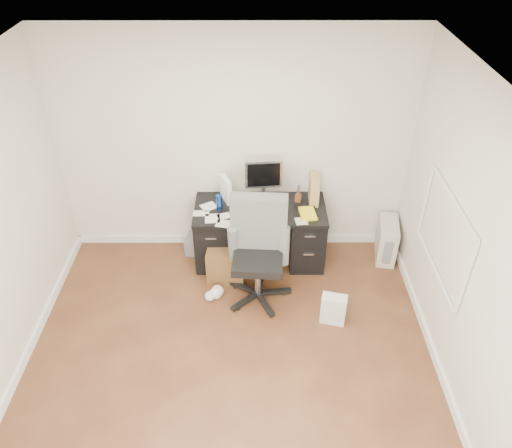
{
  "coord_description": "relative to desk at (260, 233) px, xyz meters",
  "views": [
    {
      "loc": [
        0.24,
        -3.04,
        3.94
      ],
      "look_at": [
        0.25,
        1.2,
        0.85
      ],
      "focal_mm": 35.0,
      "sensor_mm": 36.0,
      "label": 1
    }
  ],
  "objects": [
    {
      "name": "pc_tower",
      "position": [
        1.53,
        0.05,
        -0.16
      ],
      "size": [
        0.29,
        0.52,
        0.49
      ],
      "primitive_type": "cube",
      "rotation": [
        0.0,
        0.0,
        -0.17
      ],
      "color": "#B6B2A4",
      "rests_on": "ground"
    },
    {
      "name": "paper_remote",
      "position": [
        0.05,
        -0.26,
        0.36
      ],
      "size": [
        0.32,
        0.28,
        0.02
      ],
      "primitive_type": null,
      "rotation": [
        0.0,
        0.0,
        -0.19
      ],
      "color": "silver",
      "rests_on": "desk"
    },
    {
      "name": "ground",
      "position": [
        -0.3,
        -1.65,
        -0.4
      ],
      "size": [
        4.0,
        4.0,
        0.0
      ],
      "primitive_type": "plane",
      "color": "#452316",
      "rests_on": "ground"
    },
    {
      "name": "yellow_book",
      "position": [
        0.53,
        -0.14,
        0.37
      ],
      "size": [
        0.21,
        0.25,
        0.04
      ],
      "primitive_type": "cube",
      "rotation": [
        0.0,
        0.0,
        0.11
      ],
      "color": "yellow",
      "rests_on": "desk"
    },
    {
      "name": "loose_papers",
      "position": [
        -0.2,
        -0.05,
        0.35
      ],
      "size": [
        1.1,
        0.6,
        0.0
      ],
      "primitive_type": null,
      "color": "silver",
      "rests_on": "desk"
    },
    {
      "name": "computer_mouse",
      "position": [
        0.17,
        -0.03,
        0.38
      ],
      "size": [
        0.07,
        0.07,
        0.06
      ],
      "primitive_type": "sphere",
      "rotation": [
        0.0,
        0.0,
        -0.13
      ],
      "color": "#B7B7BC",
      "rests_on": "desk"
    },
    {
      "name": "keyboard",
      "position": [
        0.01,
        -0.14,
        0.36
      ],
      "size": [
        0.48,
        0.22,
        0.03
      ],
      "primitive_type": "cube",
      "rotation": [
        0.0,
        0.0,
        -0.14
      ],
      "color": "black",
      "rests_on": "desk"
    },
    {
      "name": "white_binder",
      "position": [
        -0.39,
        0.17,
        0.5
      ],
      "size": [
        0.2,
        0.28,
        0.29
      ],
      "primitive_type": "cube",
      "rotation": [
        0.0,
        0.0,
        0.38
      ],
      "color": "white",
      "rests_on": "desk"
    },
    {
      "name": "wicker_basket",
      "position": [
        -0.39,
        -0.29,
        -0.19
      ],
      "size": [
        0.45,
        0.45,
        0.42
      ],
      "primitive_type": "cube",
      "rotation": [
        0.0,
        0.0,
        -0.08
      ],
      "color": "#492F15",
      "rests_on": "ground"
    },
    {
      "name": "magazine_file",
      "position": [
        0.61,
        0.14,
        0.51
      ],
      "size": [
        0.14,
        0.28,
        0.32
      ],
      "primitive_type": "cube",
      "rotation": [
        0.0,
        0.0,
        -0.02
      ],
      "color": "olive",
      "rests_on": "desk"
    },
    {
      "name": "room_shell",
      "position": [
        -0.27,
        -1.62,
        1.26
      ],
      "size": [
        4.02,
        4.02,
        2.71
      ],
      "color": "beige",
      "rests_on": "ground"
    },
    {
      "name": "lcd_monitor",
      "position": [
        0.04,
        0.17,
        0.61
      ],
      "size": [
        0.44,
        0.28,
        0.53
      ],
      "primitive_type": null,
      "rotation": [
        0.0,
        0.0,
        0.09
      ],
      "color": "#B7B7BC",
      "rests_on": "desk"
    },
    {
      "name": "desk_printer",
      "position": [
        -0.73,
        0.16,
        -0.3
      ],
      "size": [
        0.39,
        0.34,
        0.2
      ],
      "primitive_type": "cube",
      "rotation": [
        0.0,
        0.0,
        -0.19
      ],
      "color": "slate",
      "rests_on": "ground"
    },
    {
      "name": "office_chair",
      "position": [
        -0.03,
        -0.65,
        0.2
      ],
      "size": [
        0.72,
        0.72,
        1.2
      ],
      "primitive_type": null,
      "rotation": [
        0.0,
        0.0,
        -0.06
      ],
      "color": "#535653",
      "rests_on": "ground"
    },
    {
      "name": "travel_mug",
      "position": [
        -0.46,
        -0.01,
        0.44
      ],
      "size": [
        0.1,
        0.1,
        0.17
      ],
      "primitive_type": "cylinder",
      "rotation": [
        0.0,
        0.0,
        0.37
      ],
      "color": "#153E95",
      "rests_on": "desk"
    },
    {
      "name": "desk",
      "position": [
        0.0,
        0.0,
        0.0
      ],
      "size": [
        1.5,
        0.7,
        0.75
      ],
      "color": "black",
      "rests_on": "ground"
    },
    {
      "name": "shopping_bag",
      "position": [
        0.76,
        -1.03,
        -0.22
      ],
      "size": [
        0.29,
        0.24,
        0.35
      ],
      "primitive_type": "cube",
      "rotation": [
        0.0,
        0.0,
        -0.24
      ],
      "color": "silver",
      "rests_on": "ground"
    },
    {
      "name": "pen_cup",
      "position": [
        0.44,
        0.14,
        0.46
      ],
      "size": [
        0.11,
        0.11,
        0.21
      ],
      "primitive_type": null,
      "rotation": [
        0.0,
        0.0,
        -0.29
      ],
      "color": "#5B2E1A",
      "rests_on": "desk"
    }
  ]
}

